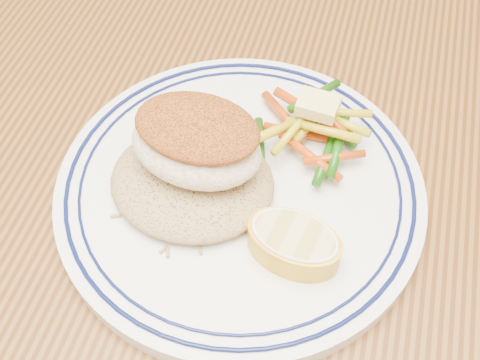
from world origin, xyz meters
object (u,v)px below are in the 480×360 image
(dining_table, at_px, (183,289))
(fish_fillet, at_px, (196,141))
(rice_pilaf, at_px, (192,179))
(vegetable_pile, at_px, (312,128))
(plate, at_px, (240,189))
(lemon_wedge, at_px, (294,243))

(dining_table, bearing_deg, fish_fillet, 77.30)
(dining_table, relative_size, fish_fillet, 15.13)
(rice_pilaf, relative_size, vegetable_pile, 1.17)
(plate, height_order, rice_pilaf, rice_pilaf)
(plate, xyz_separation_m, vegetable_pile, (0.04, 0.06, 0.02))
(lemon_wedge, bearing_deg, dining_table, 175.53)
(fish_fillet, xyz_separation_m, lemon_wedge, (0.08, -0.04, -0.03))
(dining_table, height_order, lemon_wedge, lemon_wedge)
(rice_pilaf, bearing_deg, vegetable_pile, 43.11)
(plate, distance_m, vegetable_pile, 0.07)
(plate, relative_size, vegetable_pile, 2.66)
(plate, relative_size, lemon_wedge, 3.83)
(dining_table, relative_size, rice_pilaf, 12.78)
(dining_table, bearing_deg, rice_pilaf, 75.11)
(rice_pilaf, xyz_separation_m, lemon_wedge, (0.08, -0.03, 0.00))
(vegetable_pile, bearing_deg, fish_fillet, -141.43)
(lemon_wedge, bearing_deg, fish_fillet, 150.30)
(dining_table, distance_m, fish_fillet, 0.16)
(dining_table, distance_m, rice_pilaf, 0.13)
(rice_pilaf, relative_size, lemon_wedge, 1.69)
(rice_pilaf, height_order, lemon_wedge, lemon_wedge)
(plate, xyz_separation_m, fish_fillet, (-0.03, -0.00, 0.05))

